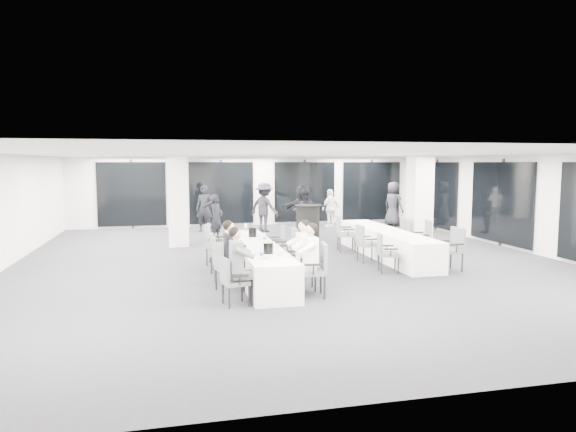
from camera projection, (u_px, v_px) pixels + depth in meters
name	position (u px, v px, depth m)	size (l,w,h in m)	color
room	(311.00, 205.00, 14.62)	(14.04, 16.04, 2.84)	#25252A
column_left	(178.00, 201.00, 15.82)	(0.60, 0.60, 2.80)	silver
column_right	(420.00, 202.00, 15.25)	(0.60, 0.60, 2.80)	silver
banquet_table_main	(257.00, 261.00, 11.56)	(0.90, 5.00, 0.75)	silver
banquet_table_side	(386.00, 243.00, 14.06)	(0.90, 5.00, 0.75)	silver
cocktail_table	(308.00, 223.00, 16.79)	(0.87, 0.87, 1.20)	black
chair_main_left_near	(232.00, 278.00, 9.27)	(0.53, 0.56, 0.89)	#4D4F54
chair_main_left_second	(225.00, 264.00, 10.27)	(0.61, 0.63, 0.99)	#4D4F54
chair_main_left_mid	(221.00, 256.00, 11.19)	(0.53, 0.58, 0.96)	#4D4F54
chair_main_left_fourth	(217.00, 250.00, 12.10)	(0.54, 0.57, 0.91)	#4D4F54
chair_main_left_far	(213.00, 242.00, 13.00)	(0.63, 0.66, 1.03)	#4D4F54
chair_main_right_near	(316.00, 266.00, 9.88)	(0.59, 0.64, 1.04)	#4D4F54
chair_main_right_second	(308.00, 263.00, 10.43)	(0.53, 0.58, 0.95)	#4D4F54
chair_main_right_mid	(297.00, 256.00, 11.31)	(0.47, 0.53, 0.92)	#4D4F54
chair_main_right_fourth	(289.00, 247.00, 12.18)	(0.52, 0.59, 1.03)	#4D4F54
chair_main_right_far	(278.00, 241.00, 13.38)	(0.51, 0.56, 0.94)	#4D4F54
chair_side_left_near	(385.00, 250.00, 12.06)	(0.56, 0.58, 0.92)	#4D4F54
chair_side_left_mid	(365.00, 241.00, 13.30)	(0.50, 0.56, 0.97)	#4D4F54
chair_side_left_far	(343.00, 231.00, 14.93)	(0.61, 0.65, 1.04)	#4D4F54
chair_side_right_near	(453.00, 246.00, 12.29)	(0.57, 0.62, 1.03)	#4D4F54
chair_side_right_mid	(422.00, 237.00, 13.75)	(0.63, 0.66, 1.04)	#4D4F54
chair_side_right_far	(400.00, 232.00, 15.10)	(0.49, 0.55, 0.96)	#4D4F54
seated_guest_a	(240.00, 261.00, 9.29)	(0.50, 0.38, 1.44)	#585A5F
seated_guest_b	(233.00, 251.00, 10.30)	(0.50, 0.38, 1.44)	black
seated_guest_c	(307.00, 255.00, 9.83)	(0.50, 0.38, 1.44)	white
seated_guest_d	(300.00, 250.00, 10.37)	(0.50, 0.38, 1.44)	white
standing_guest_a	(216.00, 215.00, 16.81)	(0.64, 0.51, 1.75)	black
standing_guest_b	(304.00, 208.00, 18.40)	(0.90, 0.55, 1.88)	black
standing_guest_c	(264.00, 204.00, 19.10)	(1.35, 0.69, 2.09)	black
standing_guest_d	(330.00, 206.00, 20.45)	(1.02, 0.57, 1.73)	white
standing_guest_e	(393.00, 201.00, 20.82)	(0.98, 0.60, 2.04)	black
standing_guest_f	(303.00, 205.00, 18.68)	(1.88, 0.72, 2.04)	black
standing_guest_g	(204.00, 205.00, 19.16)	(0.72, 0.58, 1.97)	black
standing_guest_h	(415.00, 210.00, 18.37)	(0.85, 0.52, 1.76)	black
ice_bucket_near	(268.00, 248.00, 10.37)	(0.20, 0.20, 0.23)	black
ice_bucket_far	(253.00, 232.00, 12.71)	(0.20, 0.20, 0.23)	black
water_bottle_a	(262.00, 253.00, 9.85)	(0.07, 0.07, 0.22)	silver
water_bottle_b	(265.00, 237.00, 11.92)	(0.07, 0.07, 0.21)	silver
water_bottle_c	(246.00, 228.00, 13.45)	(0.08, 0.08, 0.24)	silver
plate_a	(265.00, 258.00, 9.81)	(0.21, 0.21, 0.03)	white
plate_b	(280.00, 255.00, 10.16)	(0.18, 0.18, 0.03)	white
plate_c	(264.00, 248.00, 10.93)	(0.18, 0.18, 0.03)	white
wine_glass	(281.00, 252.00, 9.67)	(0.08, 0.08, 0.22)	silver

